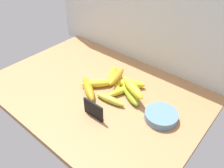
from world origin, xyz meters
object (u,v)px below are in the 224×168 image
Objects in this scene: banana_7 at (125,89)px; banana_8 at (117,76)px; fruit_bowl at (161,116)px; banana_1 at (88,88)px; banana_4 at (118,81)px; banana_0 at (130,94)px; chalkboard_sign at (94,110)px; banana_9 at (133,87)px; banana_5 at (96,84)px; banana_2 at (130,84)px; banana_3 at (113,75)px; banana_6 at (110,100)px.

banana_7 is 7.99cm from banana_8.
banana_7 is at bearing 169.23° from fruit_bowl.
banana_4 is (7.22, 14.97, -0.36)cm from banana_1.
banana_1 is 18.43cm from banana_7.
fruit_bowl and banana_7 have the same top height.
banana_4 is 3.86cm from banana_8.
banana_7 is at bearing 159.31° from banana_0.
chalkboard_sign is 0.54× the size of banana_7.
chalkboard_sign reaches higher than banana_0.
fruit_bowl is 19.16cm from banana_9.
banana_4 is at bearing 155.46° from banana_7.
banana_9 is (19.76, 10.51, 4.34)cm from banana_1.
banana_1 is 16.63cm from banana_4.
banana_4 is at bearing 160.41° from banana_9.
banana_9 is at bearing 14.26° from banana_5.
banana_5 is at bearing -140.53° from banana_2.
banana_2 is 4.93cm from banana_7.
banana_7 is 7.45cm from banana_9.
chalkboard_sign is 26.96cm from banana_4.
banana_9 is at bearing 169.93° from fruit_bowl.
banana_4 is 1.33× the size of banana_5.
banana_0 is 21.36cm from banana_1.
banana_2 is 0.78× the size of banana_7.
banana_5 is (-37.82, -1.72, 0.33)cm from fruit_bowl.
fruit_bowl is 0.86× the size of banana_3.
banana_9 reaches higher than banana_3.
banana_6 is (-0.15, -15.66, -0.46)cm from banana_2.
banana_5 is 0.96× the size of banana_8.
banana_7 is (-0.17, 22.77, -2.08)cm from chalkboard_sign.
banana_2 is 0.77× the size of banana_4.
banana_5 is 0.99× the size of banana_6.
banana_5 reaches higher than banana_7.
banana_6 is at bearing 4.43° from banana_1.
banana_9 is (6.13, 9.46, 4.83)cm from banana_6.
banana_5 reaches higher than banana_6.
banana_3 is 11.71cm from banana_5.
banana_3 reaches higher than fruit_bowl.
banana_9 is at bearing 75.78° from chalkboard_sign.
fruit_bowl is at bearing -10.77° from banana_7.
banana_4 is (-6.55, -1.74, -0.33)cm from banana_2.
fruit_bowl is at bearing 37.54° from chalkboard_sign.
banana_2 reaches higher than fruit_bowl.
banana_6 is at bearing -165.72° from fruit_bowl.
banana_1 is 1.21× the size of banana_8.
banana_0 is 5.05cm from banana_7.
banana_6 is 0.97× the size of banana_8.
banana_0 is 10.40cm from banana_6.
banana_5 is 11.38cm from banana_8.
chalkboard_sign is at bearing -74.22° from banana_8.
banana_1 is 15.93cm from banana_8.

